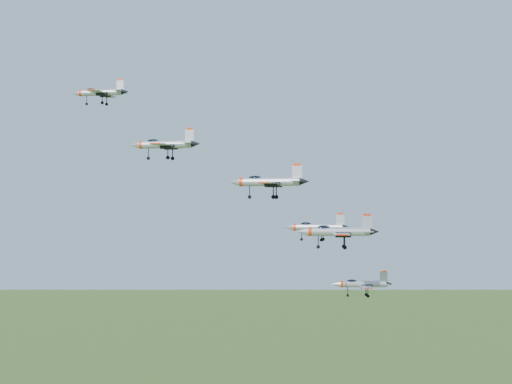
{
  "coord_description": "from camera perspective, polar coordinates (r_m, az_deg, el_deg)",
  "views": [
    {
      "loc": [
        -3.52,
        -130.8,
        122.29
      ],
      "look_at": [
        3.74,
        -3.41,
        124.21
      ],
      "focal_mm": 50.0,
      "sensor_mm": 36.0,
      "label": 1
    }
  ],
  "objects": [
    {
      "name": "jet_lead",
      "position": [
        148.57,
        -12.45,
        7.79
      ],
      "size": [
        12.21,
        10.33,
        3.3
      ],
      "rotation": [
        0.0,
        0.0,
        -0.24
      ],
      "color": "#A2A6AE"
    },
    {
      "name": "jet_right_low",
      "position": [
        119.24,
        6.44,
        -3.15
      ],
      "size": [
        13.93,
        11.6,
        3.72
      ],
      "rotation": [
        0.0,
        0.0,
        -0.12
      ],
      "color": "#A2A6AE"
    },
    {
      "name": "jet_left_high",
      "position": [
        126.77,
        -7.41,
        3.82
      ],
      "size": [
        12.99,
        11.05,
        3.54
      ],
      "rotation": [
        0.0,
        0.0,
        -0.29
      ],
      "color": "#A2A6AE"
    },
    {
      "name": "jet_trail",
      "position": [
        133.6,
        8.41,
        -7.28
      ],
      "size": [
        11.42,
        9.42,
        3.06
      ],
      "rotation": [
        0.0,
        0.0,
        -0.04
      ],
      "color": "#A2A6AE"
    },
    {
      "name": "jet_right_high",
      "position": [
        113.23,
        0.89,
        0.85
      ],
      "size": [
        13.08,
        11.12,
        3.55
      ],
      "rotation": [
        0.0,
        0.0,
        -0.28
      ],
      "color": "#A2A6AE"
    },
    {
      "name": "jet_left_low",
      "position": [
        134.9,
        4.82,
        -2.81
      ],
      "size": [
        12.49,
        10.64,
        3.4
      ],
      "rotation": [
        0.0,
        0.0,
        -0.29
      ],
      "color": "#A2A6AE"
    }
  ]
}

